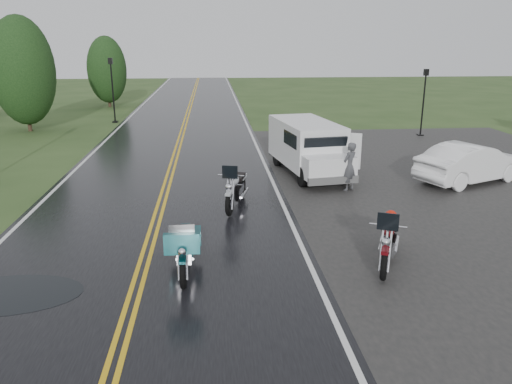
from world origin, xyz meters
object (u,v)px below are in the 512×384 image
van_white (304,159)px  motorcycle_silver (229,194)px  lamp_post_far_right (423,103)px  sedan_white (471,164)px  lamp_post_far_left (113,90)px  motorcycle_teal (183,260)px  motorcycle_red (385,251)px  person_at_van (349,167)px

van_white → motorcycle_silver: bearing=-141.1°
van_white → lamp_post_far_right: 12.32m
sedan_white → lamp_post_far_left: bearing=22.0°
sedan_white → lamp_post_far_left: size_ratio=1.08×
motorcycle_teal → sedan_white: 12.35m
van_white → sedan_white: 6.14m
motorcycle_red → lamp_post_far_right: 18.25m
motorcycle_red → person_at_van: bearing=104.6°
van_white → sedan_white: size_ratio=1.21×
motorcycle_teal → sedan_white: (9.94, 7.33, 0.03)m
motorcycle_teal → person_at_van: person_at_van is taller
person_at_van → lamp_post_far_left: size_ratio=0.41×
van_white → sedan_white: bearing=-8.3°
motorcycle_silver → lamp_post_far_left: lamp_post_far_left is taller
motorcycle_silver → motorcycle_red: bearing=-39.8°
motorcycle_silver → lamp_post_far_right: (10.82, 12.17, 1.06)m
motorcycle_red → motorcycle_teal: size_ratio=1.06×
motorcycle_silver → van_white: van_white is taller
motorcycle_red → lamp_post_far_left: lamp_post_far_left is taller
motorcycle_silver → motorcycle_teal: bearing=-89.9°
person_at_van → lamp_post_far_right: size_ratio=0.46×
motorcycle_red → van_white: bearing=116.9°
sedan_white → van_white: bearing=67.5°
person_at_van → lamp_post_far_right: (6.64, 9.78, 0.96)m
motorcycle_red → sedan_white: 9.30m
motorcycle_silver → lamp_post_far_right: bearing=62.9°
van_white → lamp_post_far_left: lamp_post_far_left is taller
motorcycle_teal → sedan_white: sedan_white is taller
van_white → lamp_post_far_right: (8.13, 9.22, 0.77)m
sedan_white → lamp_post_far_left: 21.72m
motorcycle_silver → lamp_post_far_left: 19.50m
van_white → lamp_post_far_left: (-9.19, 15.39, 0.98)m
motorcycle_silver → sedan_white: bearing=33.4°
motorcycle_teal → lamp_post_far_left: bearing=102.7°
person_at_van → motorcycle_silver: bearing=-10.1°
lamp_post_far_right → motorcycle_teal: bearing=-125.9°
lamp_post_far_left → motorcycle_silver: bearing=-70.5°
person_at_van → sedan_white: person_at_van is taller
motorcycle_red → person_at_van: size_ratio=1.47×
sedan_white → lamp_post_far_left: (-15.32, 15.34, 1.29)m
motorcycle_red → sedan_white: motorcycle_red is taller
motorcycle_teal → van_white: bearing=61.7°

